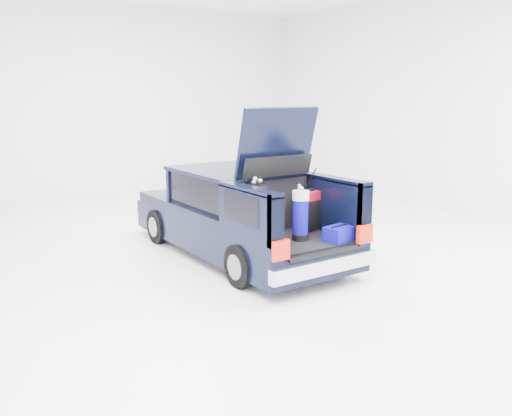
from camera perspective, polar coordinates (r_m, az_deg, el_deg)
ground at (r=9.17m, az=-1.75°, el=-4.94°), size 14.00×14.00×0.00m
car at (r=9.08m, az=-2.13°, el=-0.71°), size 1.87×4.65×2.47m
red_suitcase at (r=8.29m, az=5.53°, el=-0.34°), size 0.43×0.33×0.64m
black_golf_bag at (r=7.61m, az=0.10°, el=-0.53°), size 0.34×0.39×0.92m
blue_golf_bag at (r=7.73m, az=4.70°, el=-0.74°), size 0.25×0.25×0.81m
blue_duffel at (r=7.81m, az=8.81°, el=-2.66°), size 0.49×0.36×0.23m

